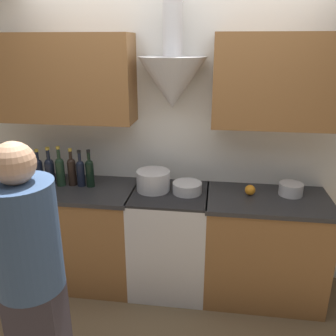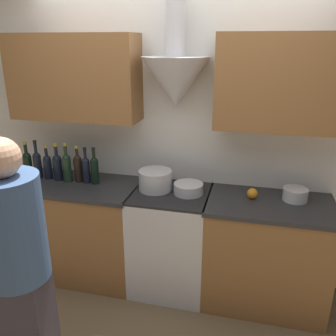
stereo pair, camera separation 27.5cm
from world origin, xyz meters
TOP-DOWN VIEW (x-y plane):
  - ground_plane at (0.00, 0.00)m, footprint 12.00×12.00m
  - wall_back at (-0.02, 0.61)m, footprint 8.40×0.54m
  - counter_left at (-0.87, 0.33)m, footprint 1.14×0.62m
  - counter_right at (0.80, 0.33)m, footprint 0.98×0.62m
  - stove_range at (0.00, 0.34)m, footprint 0.63×0.60m
  - wine_bottle_0 at (-1.35, 0.37)m, footprint 0.08×0.08m
  - wine_bottle_1 at (-1.26, 0.38)m, footprint 0.07×0.07m
  - wine_bottle_2 at (-1.16, 0.38)m, footprint 0.07×0.07m
  - wine_bottle_3 at (-1.05, 0.38)m, footprint 0.08×0.08m
  - wine_bottle_4 at (-0.95, 0.36)m, footprint 0.07×0.07m
  - wine_bottle_5 at (-0.86, 0.39)m, footprint 0.07×0.07m
  - wine_bottle_6 at (-0.77, 0.38)m, footprint 0.07×0.07m
  - wine_bottle_7 at (-0.69, 0.37)m, footprint 0.07×0.07m
  - stock_pot at (-0.14, 0.37)m, footprint 0.28×0.28m
  - mixing_bowl at (0.14, 0.35)m, footprint 0.24×0.24m
  - orange_fruit at (0.65, 0.38)m, footprint 0.08×0.08m
  - saucepan at (0.98, 0.42)m, footprint 0.19×0.19m
  - person_foreground_left at (-0.58, -0.87)m, footprint 0.35×0.35m

SIDE VIEW (x-z plane):
  - ground_plane at x=0.00m, z-range 0.00..0.00m
  - counter_left at x=-0.87m, z-range 0.00..0.91m
  - counter_right at x=0.80m, z-range 0.00..0.91m
  - stove_range at x=0.00m, z-range 0.00..0.91m
  - person_foreground_left at x=-0.58m, z-range 0.08..1.73m
  - orange_fruit at x=0.65m, z-range 0.91..0.99m
  - mixing_bowl at x=0.14m, z-range 0.91..0.99m
  - saucepan at x=0.98m, z-range 0.91..1.01m
  - stock_pot at x=-0.14m, z-range 0.91..1.08m
  - wine_bottle_2 at x=-1.16m, z-range 0.88..1.19m
  - wine_bottle_6 at x=-0.77m, z-range 0.88..1.20m
  - wine_bottle_3 at x=-1.05m, z-range 0.87..1.21m
  - wine_bottle_0 at x=-1.35m, z-range 0.87..1.21m
  - wine_bottle_7 at x=-0.69m, z-range 0.88..1.21m
  - wine_bottle_5 at x=-0.86m, z-range 0.88..1.21m
  - wine_bottle_1 at x=-1.26m, z-range 0.87..1.22m
  - wine_bottle_4 at x=-0.95m, z-range 0.87..1.22m
  - wall_back at x=-0.02m, z-range 0.16..2.76m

